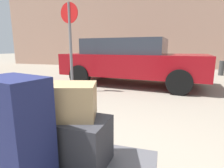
{
  "coord_description": "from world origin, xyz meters",
  "views": [
    {
      "loc": [
        0.64,
        -0.98,
        1.15
      ],
      "look_at": [
        0.0,
        1.2,
        0.69
      ],
      "focal_mm": 28.86,
      "sensor_mm": 36.0,
      "label": 1
    }
  ],
  "objects_px": {
    "no_parking_sign": "(70,38)",
    "bollard_kerb_near": "(221,68)",
    "duffel_bag_charcoal_rear_left": "(66,139)",
    "duffel_bag_tan_topmost_pile": "(64,101)",
    "parked_car": "(131,60)",
    "suitcase_navy_stacked_top": "(18,133)"
  },
  "relations": [
    {
      "from": "duffel_bag_charcoal_rear_left",
      "to": "parked_car",
      "type": "distance_m",
      "value": 4.6
    },
    {
      "from": "bollard_kerb_near",
      "to": "no_parking_sign",
      "type": "relative_size",
      "value": 0.27
    },
    {
      "from": "parked_car",
      "to": "no_parking_sign",
      "type": "xyz_separation_m",
      "value": [
        -1.31,
        -1.42,
        0.64
      ]
    },
    {
      "from": "bollard_kerb_near",
      "to": "parked_car",
      "type": "bearing_deg",
      "value": -138.59
    },
    {
      "from": "no_parking_sign",
      "to": "bollard_kerb_near",
      "type": "bearing_deg",
      "value": 43.18
    },
    {
      "from": "duffel_bag_charcoal_rear_left",
      "to": "bollard_kerb_near",
      "type": "distance_m",
      "value": 8.09
    },
    {
      "from": "suitcase_navy_stacked_top",
      "to": "bollard_kerb_near",
      "type": "height_order",
      "value": "suitcase_navy_stacked_top"
    },
    {
      "from": "duffel_bag_tan_topmost_pile",
      "to": "parked_car",
      "type": "distance_m",
      "value": 4.6
    },
    {
      "from": "duffel_bag_tan_topmost_pile",
      "to": "duffel_bag_charcoal_rear_left",
      "type": "bearing_deg",
      "value": 163.71
    },
    {
      "from": "parked_car",
      "to": "duffel_bag_charcoal_rear_left",
      "type": "bearing_deg",
      "value": -85.42
    },
    {
      "from": "duffel_bag_charcoal_rear_left",
      "to": "suitcase_navy_stacked_top",
      "type": "distance_m",
      "value": 0.35
    },
    {
      "from": "duffel_bag_charcoal_rear_left",
      "to": "duffel_bag_tan_topmost_pile",
      "type": "relative_size",
      "value": 1.43
    },
    {
      "from": "bollard_kerb_near",
      "to": "suitcase_navy_stacked_top",
      "type": "bearing_deg",
      "value": -111.72
    },
    {
      "from": "no_parking_sign",
      "to": "duffel_bag_tan_topmost_pile",
      "type": "bearing_deg",
      "value": -62.0
    },
    {
      "from": "duffel_bag_charcoal_rear_left",
      "to": "no_parking_sign",
      "type": "relative_size",
      "value": 0.28
    },
    {
      "from": "parked_car",
      "to": "no_parking_sign",
      "type": "distance_m",
      "value": 2.04
    },
    {
      "from": "suitcase_navy_stacked_top",
      "to": "bollard_kerb_near",
      "type": "xyz_separation_m",
      "value": [
        3.11,
        7.8,
        -0.36
      ]
    },
    {
      "from": "suitcase_navy_stacked_top",
      "to": "bollard_kerb_near",
      "type": "relative_size",
      "value": 1.06
    },
    {
      "from": "suitcase_navy_stacked_top",
      "to": "duffel_bag_tan_topmost_pile",
      "type": "height_order",
      "value": "suitcase_navy_stacked_top"
    },
    {
      "from": "duffel_bag_charcoal_rear_left",
      "to": "no_parking_sign",
      "type": "bearing_deg",
      "value": 121.4
    },
    {
      "from": "parked_car",
      "to": "bollard_kerb_near",
      "type": "bearing_deg",
      "value": 41.41
    },
    {
      "from": "duffel_bag_charcoal_rear_left",
      "to": "parked_car",
      "type": "bearing_deg",
      "value": 97.97
    }
  ]
}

